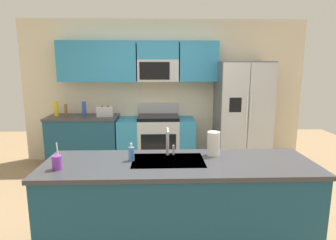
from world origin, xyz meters
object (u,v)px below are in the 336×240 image
sink_faucet (168,139)px  paper_towel_roll (213,144)px  pepper_mill (66,110)px  toaster (105,111)px  bottle_yellow (56,108)px  soap_dispenser (131,154)px  range_oven (156,140)px  refrigerator (242,114)px  bottle_blue (84,109)px  drink_cup_purple (57,162)px

sink_faucet → paper_towel_roll: 0.46m
pepper_mill → toaster: bearing=-4.1°
pepper_mill → sink_faucet: bearing=-53.2°
pepper_mill → bottle_yellow: bottle_yellow is taller
soap_dispenser → bottle_yellow: bearing=122.3°
range_oven → bottle_yellow: bottle_yellow is taller
refrigerator → bottle_blue: (-2.81, 0.13, 0.10)m
bottle_blue → soap_dispenser: (1.07, -2.50, -0.06)m
refrigerator → soap_dispenser: 2.94m
range_oven → toaster: bearing=-176.6°
bottle_blue → soap_dispenser: bottle_blue is taller
pepper_mill → bottle_blue: bottle_blue is taller
range_oven → sink_faucet: (0.14, -2.31, 0.62)m
pepper_mill → drink_cup_purple: bearing=-74.2°
refrigerator → soap_dispenser: size_ratio=10.88×
toaster → soap_dispenser: toaster is taller
range_oven → paper_towel_roll: size_ratio=5.67×
toaster → refrigerator: bearing=-0.5°
sink_faucet → pepper_mill: bearing=126.8°
pepper_mill → soap_dispenser: 2.80m
range_oven → sink_faucet: 2.39m
drink_cup_purple → soap_dispenser: size_ratio=1.43×
toaster → bottle_yellow: (-0.87, 0.05, 0.05)m
pepper_mill → drink_cup_purple: drink_cup_purple is taller
pepper_mill → soap_dispenser: size_ratio=1.26×
drink_cup_purple → paper_towel_roll: 1.47m
bottle_yellow → soap_dispenser: bottle_yellow is taller
refrigerator → drink_cup_purple: size_ratio=7.63×
bottle_blue → drink_cup_purple: bearing=-80.7°
bottle_yellow → sink_faucet: 2.99m
drink_cup_purple → refrigerator: bearing=47.5°
drink_cup_purple → sink_faucet: bearing=19.6°
refrigerator → drink_cup_purple: bearing=-132.5°
refrigerator → sink_faucet: bearing=-121.9°
toaster → bottle_blue: (-0.39, 0.11, 0.04)m
bottle_yellow → sink_faucet: sink_faucet is taller
sink_faucet → drink_cup_purple: 1.04m
bottle_yellow → range_oven: bearing=-0.0°
bottle_yellow → bottle_blue: bearing=6.3°
range_oven → drink_cup_purple: (-0.84, -2.65, 0.52)m
pepper_mill → bottle_blue: (0.30, 0.06, 0.02)m
paper_towel_roll → toaster: bearing=123.4°
refrigerator → sink_faucet: refrigerator is taller
pepper_mill → soap_dispenser: pepper_mill is taller
bottle_yellow → drink_cup_purple: bearing=-70.9°
toaster → bottle_blue: 0.41m
paper_towel_roll → bottle_blue: bearing=128.5°
range_oven → refrigerator: size_ratio=0.74×
bottle_blue → bottle_yellow: bottle_yellow is taller
refrigerator → sink_faucet: (-1.39, -2.23, 0.14)m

